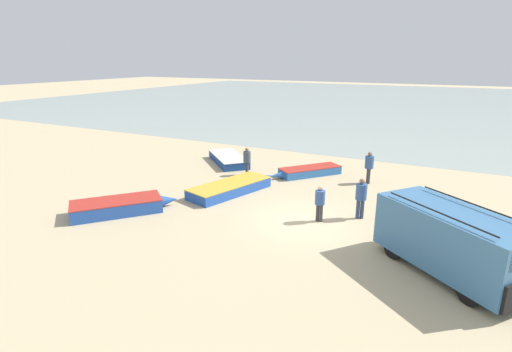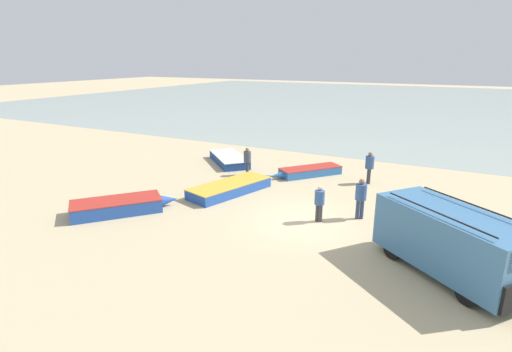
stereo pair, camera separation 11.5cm
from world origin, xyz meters
The scene contains 11 objects.
ground_plane centered at (0.00, 0.00, 0.00)m, with size 200.00×200.00×0.00m, color tan.
sea_water centered at (0.00, 52.00, 0.00)m, with size 120.00×80.00×0.01m, color #99A89E.
parked_van centered at (5.63, -1.85, 1.18)m, with size 5.10×4.58×2.28m.
fishing_rowboat_0 centered at (-8.16, 7.01, 0.26)m, with size 4.44×4.23×0.52m.
fishing_rowboat_1 centered at (-2.38, 6.66, 0.25)m, with size 3.46×4.04×0.49m.
fishing_rowboat_2 centered at (-4.79, 1.88, 0.27)m, with size 2.85×5.65×0.54m.
fishing_rowboat_3 centered at (-7.79, -2.91, 0.31)m, with size 3.81×4.31×0.63m.
fisherman_0 centered at (1.96, 1.45, 1.08)m, with size 0.47×0.47×1.81m.
fisherman_1 centered at (0.50, 0.31, 0.96)m, with size 0.42×0.42×1.61m.
fisherman_2 centered at (1.14, 6.76, 1.07)m, with size 0.47×0.47×1.79m.
fisherman_3 centered at (-5.62, 5.03, 1.00)m, with size 0.44×0.44×1.67m.
Camera 1 is at (5.46, -15.00, 6.74)m, focal length 28.00 mm.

